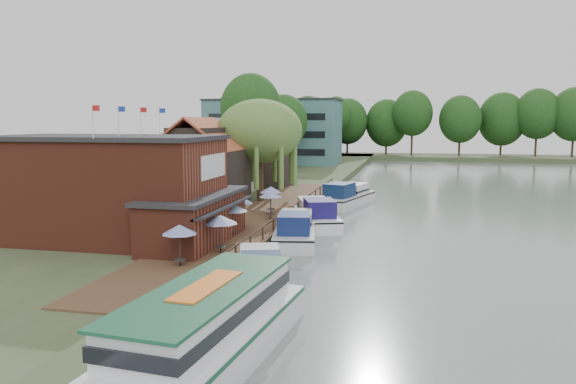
# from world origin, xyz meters

# --- Properties ---
(ground) EXTENTS (260.00, 260.00, 0.00)m
(ground) POSITION_xyz_m (0.00, 0.00, 0.00)
(ground) COLOR slate
(ground) RESTS_ON ground
(land_bank) EXTENTS (50.00, 140.00, 1.00)m
(land_bank) POSITION_xyz_m (-30.00, 35.00, 0.50)
(land_bank) COLOR #384728
(land_bank) RESTS_ON ground
(quay_deck) EXTENTS (6.00, 50.00, 0.10)m
(quay_deck) POSITION_xyz_m (-8.00, 10.00, 1.05)
(quay_deck) COLOR #47301E
(quay_deck) RESTS_ON land_bank
(quay_rail) EXTENTS (0.20, 49.00, 1.00)m
(quay_rail) POSITION_xyz_m (-5.30, 10.50, 1.50)
(quay_rail) COLOR black
(quay_rail) RESTS_ON land_bank
(pub) EXTENTS (20.00, 11.00, 7.30)m
(pub) POSITION_xyz_m (-14.00, -1.00, 4.65)
(pub) COLOR maroon
(pub) RESTS_ON land_bank
(hotel_block) EXTENTS (25.40, 12.40, 12.30)m
(hotel_block) POSITION_xyz_m (-22.00, 70.00, 7.15)
(hotel_block) COLOR #38666B
(hotel_block) RESTS_ON land_bank
(cottage_a) EXTENTS (8.60, 7.60, 8.50)m
(cottage_a) POSITION_xyz_m (-15.00, 14.00, 5.25)
(cottage_a) COLOR black
(cottage_a) RESTS_ON land_bank
(cottage_b) EXTENTS (9.60, 8.60, 8.50)m
(cottage_b) POSITION_xyz_m (-18.00, 24.00, 5.25)
(cottage_b) COLOR beige
(cottage_b) RESTS_ON land_bank
(cottage_c) EXTENTS (7.60, 7.60, 8.50)m
(cottage_c) POSITION_xyz_m (-14.00, 33.00, 5.25)
(cottage_c) COLOR black
(cottage_c) RESTS_ON land_bank
(willow) EXTENTS (8.60, 8.60, 10.43)m
(willow) POSITION_xyz_m (-10.50, 19.00, 6.21)
(willow) COLOR #476B2D
(willow) RESTS_ON land_bank
(umbrella_0) EXTENTS (2.02, 2.02, 2.38)m
(umbrella_0) POSITION_xyz_m (-7.95, -6.97, 2.29)
(umbrella_0) COLOR #1B3399
(umbrella_0) RESTS_ON quay_deck
(umbrella_1) EXTENTS (2.24, 2.24, 2.38)m
(umbrella_1) POSITION_xyz_m (-6.82, -3.41, 2.29)
(umbrella_1) COLOR navy
(umbrella_1) RESTS_ON quay_deck
(umbrella_2) EXTENTS (1.95, 1.95, 2.38)m
(umbrella_2) POSITION_xyz_m (-8.28, -1.53, 2.29)
(umbrella_2) COLOR #1A4490
(umbrella_2) RESTS_ON quay_deck
(umbrella_3) EXTENTS (2.27, 2.27, 2.38)m
(umbrella_3) POSITION_xyz_m (-7.60, 1.30, 2.29)
(umbrella_3) COLOR navy
(umbrella_3) RESTS_ON quay_deck
(umbrella_4) EXTENTS (2.13, 2.13, 2.38)m
(umbrella_4) POSITION_xyz_m (-8.25, 5.08, 2.29)
(umbrella_4) COLOR navy
(umbrella_4) RESTS_ON quay_deck
(umbrella_5) EXTENTS (1.94, 1.94, 2.38)m
(umbrella_5) POSITION_xyz_m (-6.82, 9.00, 2.29)
(umbrella_5) COLOR navy
(umbrella_5) RESTS_ON quay_deck
(umbrella_6) EXTENTS (1.97, 1.97, 2.38)m
(umbrella_6) POSITION_xyz_m (-7.50, 11.81, 2.29)
(umbrella_6) COLOR navy
(umbrella_6) RESTS_ON quay_deck
(cruiser_0) EXTENTS (5.79, 10.17, 2.34)m
(cruiser_0) POSITION_xyz_m (-3.27, -6.87, 1.17)
(cruiser_0) COLOR white
(cruiser_0) RESTS_ON ground
(cruiser_1) EXTENTS (5.05, 10.79, 2.53)m
(cruiser_1) POSITION_xyz_m (-3.93, 5.44, 1.27)
(cruiser_1) COLOR silver
(cruiser_1) RESTS_ON ground
(cruiser_2) EXTENTS (6.72, 11.25, 2.63)m
(cruiser_2) POSITION_xyz_m (-3.58, 12.50, 1.31)
(cruiser_2) COLOR white
(cruiser_2) RESTS_ON ground
(cruiser_3) EXTENTS (6.27, 11.46, 2.69)m
(cruiser_3) POSITION_xyz_m (-2.33, 24.77, 1.34)
(cruiser_3) COLOR silver
(cruiser_3) RESTS_ON ground
(tour_boat) EXTENTS (5.41, 14.77, 3.16)m
(tour_boat) POSITION_xyz_m (-2.77, -17.15, 1.58)
(tour_boat) COLOR silver
(tour_boat) RESTS_ON ground
(swan) EXTENTS (0.44, 0.44, 0.44)m
(swan) POSITION_xyz_m (-4.50, -9.34, 0.22)
(swan) COLOR white
(swan) RESTS_ON ground
(bank_tree_0) EXTENTS (8.86, 8.86, 15.01)m
(bank_tree_0) POSITION_xyz_m (-18.46, 42.68, 8.50)
(bank_tree_0) COLOR #143811
(bank_tree_0) RESTS_ON land_bank
(bank_tree_1) EXTENTS (6.61, 6.61, 10.91)m
(bank_tree_1) POSITION_xyz_m (-16.63, 51.61, 6.46)
(bank_tree_1) COLOR #143811
(bank_tree_1) RESTS_ON land_bank
(bank_tree_2) EXTENTS (8.04, 8.04, 12.71)m
(bank_tree_2) POSITION_xyz_m (-17.27, 58.59, 7.35)
(bank_tree_2) COLOR #143811
(bank_tree_2) RESTS_ON land_bank
(bank_tree_3) EXTENTS (8.08, 8.08, 13.00)m
(bank_tree_3) POSITION_xyz_m (-15.53, 79.26, 7.50)
(bank_tree_3) COLOR #143811
(bank_tree_3) RESTS_ON land_bank
(bank_tree_4) EXTENTS (6.57, 6.57, 11.27)m
(bank_tree_4) POSITION_xyz_m (-18.89, 84.91, 6.63)
(bank_tree_4) COLOR #143811
(bank_tree_4) RESTS_ON land_bank
(bank_tree_5) EXTENTS (7.04, 7.04, 13.72)m
(bank_tree_5) POSITION_xyz_m (-13.10, 93.13, 7.86)
(bank_tree_5) COLOR #143811
(bank_tree_5) RESTS_ON land_bank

